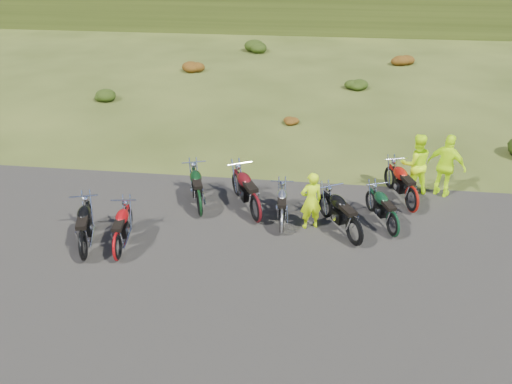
# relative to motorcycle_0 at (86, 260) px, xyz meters

# --- Properties ---
(ground) EXTENTS (300.00, 300.00, 0.00)m
(ground) POSITION_rel_motorcycle_0_xyz_m (4.68, 0.74, 0.00)
(ground) COLOR #2F3C14
(ground) RESTS_ON ground
(gravel_pad) EXTENTS (20.00, 12.00, 0.04)m
(gravel_pad) POSITION_rel_motorcycle_0_xyz_m (4.68, -1.26, 0.00)
(gravel_pad) COLOR black
(gravel_pad) RESTS_ON ground
(shrub_1) EXTENTS (1.03, 1.03, 0.61)m
(shrub_1) POSITION_rel_motorcycle_0_xyz_m (-4.42, 12.04, 0.31)
(shrub_1) COLOR #1F320C
(shrub_1) RESTS_ON ground
(shrub_2) EXTENTS (1.30, 1.30, 0.77)m
(shrub_2) POSITION_rel_motorcycle_0_xyz_m (-1.52, 17.34, 0.38)
(shrub_2) COLOR maroon
(shrub_2) RESTS_ON ground
(shrub_3) EXTENTS (1.56, 1.56, 0.92)m
(shrub_3) POSITION_rel_motorcycle_0_xyz_m (1.38, 22.64, 0.46)
(shrub_3) COLOR #1F320C
(shrub_3) RESTS_ON ground
(shrub_4) EXTENTS (0.77, 0.77, 0.45)m
(shrub_4) POSITION_rel_motorcycle_0_xyz_m (4.28, 9.94, 0.23)
(shrub_4) COLOR maroon
(shrub_4) RESTS_ON ground
(shrub_5) EXTENTS (1.03, 1.03, 0.61)m
(shrub_5) POSITION_rel_motorcycle_0_xyz_m (7.18, 15.24, 0.31)
(shrub_5) COLOR #1F320C
(shrub_5) RESTS_ON ground
(shrub_6) EXTENTS (1.30, 1.30, 0.77)m
(shrub_6) POSITION_rel_motorcycle_0_xyz_m (10.08, 20.54, 0.38)
(shrub_6) COLOR maroon
(shrub_6) RESTS_ON ground
(motorcycle_0) EXTENTS (1.33, 2.25, 1.12)m
(motorcycle_0) POSITION_rel_motorcycle_0_xyz_m (0.00, 0.00, 0.00)
(motorcycle_0) COLOR black
(motorcycle_0) RESTS_ON ground
(motorcycle_1) EXTENTS (0.95, 2.06, 1.04)m
(motorcycle_1) POSITION_rel_motorcycle_0_xyz_m (0.81, 0.10, 0.00)
(motorcycle_1) COLOR #990B0D
(motorcycle_1) RESTS_ON ground
(motorcycle_2) EXTENTS (1.37, 2.25, 1.12)m
(motorcycle_2) POSITION_rel_motorcycle_0_xyz_m (2.30, 2.36, 0.00)
(motorcycle_2) COLOR black
(motorcycle_2) RESTS_ON ground
(motorcycle_3) EXTENTS (0.78, 1.95, 1.00)m
(motorcycle_3) POSITION_rel_motorcycle_0_xyz_m (4.61, 1.76, 0.00)
(motorcycle_3) COLOR #A3A3A7
(motorcycle_3) RESTS_ON ground
(motorcycle_4) EXTENTS (1.75, 2.40, 1.21)m
(motorcycle_4) POSITION_rel_motorcycle_0_xyz_m (3.87, 2.24, 0.00)
(motorcycle_4) COLOR #520D11
(motorcycle_4) RESTS_ON ground
(motorcycle_5) EXTENTS (1.70, 2.22, 1.13)m
(motorcycle_5) POSITION_rel_motorcycle_0_xyz_m (6.45, 1.44, 0.00)
(motorcycle_5) COLOR black
(motorcycle_5) RESTS_ON ground
(motorcycle_6) EXTENTS (1.35, 2.27, 1.13)m
(motorcycle_6) POSITION_rel_motorcycle_0_xyz_m (8.12, 3.30, 0.00)
(motorcycle_6) COLOR #96130A
(motorcycle_6) RESTS_ON ground
(motorcycle_7) EXTENTS (1.28, 2.03, 1.01)m
(motorcycle_7) POSITION_rel_motorcycle_0_xyz_m (7.45, 1.97, 0.00)
(motorcycle_7) COLOR black
(motorcycle_7) RESTS_ON ground
(person_middle) EXTENTS (0.68, 0.57, 1.60)m
(person_middle) POSITION_rel_motorcycle_0_xyz_m (5.33, 2.12, 0.80)
(person_middle) COLOR #C4F20C
(person_middle) RESTS_ON ground
(person_right_a) EXTENTS (1.02, 0.87, 1.85)m
(person_right_a) POSITION_rel_motorcycle_0_xyz_m (8.31, 4.51, 0.92)
(person_right_a) COLOR #C4F20C
(person_right_a) RESTS_ON ground
(person_right_b) EXTENTS (1.19, 0.97, 1.90)m
(person_right_b) POSITION_rel_motorcycle_0_xyz_m (9.18, 4.42, 0.95)
(person_right_b) COLOR #C4F20C
(person_right_b) RESTS_ON ground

